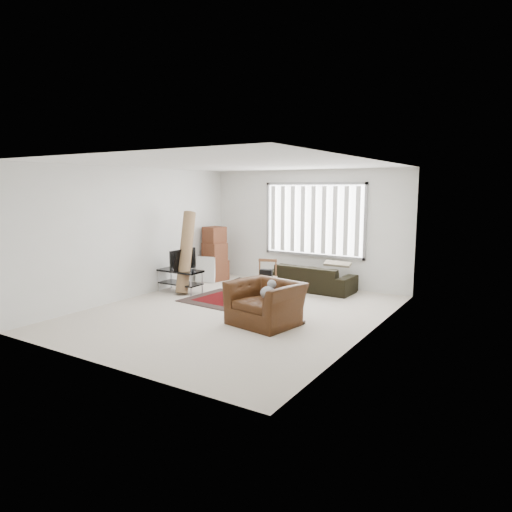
{
  "coord_description": "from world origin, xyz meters",
  "views": [
    {
      "loc": [
        4.66,
        -6.74,
        2.29
      ],
      "look_at": [
        0.31,
        0.24,
        1.05
      ],
      "focal_mm": 32.0,
      "sensor_mm": 36.0,
      "label": 1
    }
  ],
  "objects_px": {
    "side_chair": "(266,276)",
    "moving_boxes": "(215,255)",
    "tv_stand": "(180,276)",
    "sofa": "(311,274)",
    "armchair": "(266,300)"
  },
  "relations": [
    {
      "from": "moving_boxes",
      "to": "armchair",
      "type": "height_order",
      "value": "moving_boxes"
    },
    {
      "from": "moving_boxes",
      "to": "side_chair",
      "type": "distance_m",
      "value": 2.15
    },
    {
      "from": "moving_boxes",
      "to": "side_chair",
      "type": "height_order",
      "value": "moving_boxes"
    },
    {
      "from": "tv_stand",
      "to": "sofa",
      "type": "relative_size",
      "value": 0.51
    },
    {
      "from": "moving_boxes",
      "to": "side_chair",
      "type": "bearing_deg",
      "value": -22.67
    },
    {
      "from": "side_chair",
      "to": "moving_boxes",
      "type": "bearing_deg",
      "value": 138.04
    },
    {
      "from": "tv_stand",
      "to": "moving_boxes",
      "type": "xyz_separation_m",
      "value": [
        -0.19,
        1.5,
        0.26
      ]
    },
    {
      "from": "sofa",
      "to": "side_chair",
      "type": "relative_size",
      "value": 2.51
    },
    {
      "from": "side_chair",
      "to": "sofa",
      "type": "bearing_deg",
      "value": 43.13
    },
    {
      "from": "moving_boxes",
      "to": "side_chair",
      "type": "relative_size",
      "value": 1.71
    },
    {
      "from": "moving_boxes",
      "to": "sofa",
      "type": "bearing_deg",
      "value": 5.1
    },
    {
      "from": "tv_stand",
      "to": "side_chair",
      "type": "relative_size",
      "value": 1.29
    },
    {
      "from": "tv_stand",
      "to": "armchair",
      "type": "distance_m",
      "value": 2.99
    },
    {
      "from": "tv_stand",
      "to": "moving_boxes",
      "type": "bearing_deg",
      "value": 97.08
    },
    {
      "from": "sofa",
      "to": "side_chair",
      "type": "distance_m",
      "value": 1.19
    }
  ]
}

